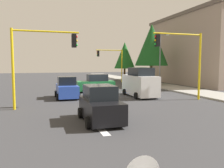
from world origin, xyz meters
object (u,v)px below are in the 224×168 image
Objects in this scene: traffic_signal_near_left at (182,53)px; street_lamp_curbside at (162,54)px; traffic_signal_far_left at (112,59)px; tree_roadside_far at (125,55)px; tree_roadside_mid at (152,45)px; delivery_van_white at (140,83)px; traffic_signal_near_right at (41,53)px; car_black at (100,105)px; car_green at (96,84)px; car_blue at (67,88)px.

street_lamp_curbside is at bearing 160.03° from traffic_signal_near_left.
tree_roadside_far is (-4.00, 3.82, 0.79)m from traffic_signal_far_left.
traffic_signal_near_left is 14.76m from tree_roadside_mid.
traffic_signal_near_right is at bearing -70.04° from delivery_van_white.
traffic_signal_near_left reaches higher than traffic_signal_far_left.
car_black is at bearing -39.33° from street_lamp_curbside.
traffic_signal_near_left is at bearing 120.17° from car_black.
tree_roadside_far reaches higher than delivery_van_white.
traffic_signal_near_left reaches higher than traffic_signal_near_right.
car_green is at bearing -58.73° from tree_roadside_mid.
traffic_signal_far_left is 1.34× the size of car_green.
tree_roadside_mid is at bearing 125.83° from car_blue.
tree_roadside_far is at bearing 178.81° from street_lamp_curbside.
delivery_van_white is at bearing -143.97° from traffic_signal_near_left.
tree_roadside_far is at bearing 146.67° from car_blue.
tree_roadside_far is 31.55m from car_black.
tree_roadside_far is 10.08m from tree_roadside_mid.
traffic_signal_near_left reaches higher than car_black.
traffic_signal_near_right is 21.11m from tree_roadside_mid.
traffic_signal_far_left is 1.15× the size of delivery_van_white.
car_blue is (9.73, -13.48, -5.01)m from tree_roadside_mid.
car_green is (-8.00, 5.79, -3.02)m from traffic_signal_near_right.
traffic_signal_near_right is at bearing -57.13° from street_lamp_curbside.
traffic_signal_far_left is 1.47× the size of car_black.
car_blue is at bearing -67.15° from street_lamp_curbside.
car_blue is (15.73, -9.15, -3.03)m from traffic_signal_far_left.
traffic_signal_near_left is 1.53× the size of car_black.
tree_roadside_mid is (-14.00, 15.67, 1.99)m from traffic_signal_near_right.
traffic_signal_far_left is 18.45m from car_blue.
traffic_signal_near_left is at bearing 0.09° from traffic_signal_far_left.
street_lamp_curbside is 0.78× the size of tree_roadside_mid.
traffic_signal_near_left is 1.59× the size of car_blue.
tree_roadside_far is 1.91× the size of car_black.
street_lamp_curbside reaches higher than delivery_van_white.
car_blue is at bearing -33.33° from tree_roadside_far.
traffic_signal_far_left is at bearing 150.43° from traffic_signal_near_right.
traffic_signal_near_left is at bearing -17.04° from tree_roadside_mid.
car_green is at bearing -145.83° from delivery_van_white.
tree_roadside_mid reaches higher than street_lamp_curbside.
traffic_signal_far_left reaches higher than traffic_signal_near_right.
street_lamp_curbside is (-9.61, 3.49, 0.28)m from traffic_signal_near_left.
car_green is 13.16m from car_black.
tree_roadside_far is 2.00× the size of car_blue.
street_lamp_curbside is (-9.61, 14.87, 0.43)m from traffic_signal_near_right.
delivery_van_white reaches higher than car_green.
tree_roadside_mid is (-14.00, 4.29, 1.84)m from traffic_signal_near_left.
delivery_van_white is at bearing -42.79° from street_lamp_curbside.
tree_roadside_far is 1.50× the size of delivery_van_white.
car_green is at bearing -79.94° from street_lamp_curbside.
street_lamp_curbside reaches higher than car_black.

